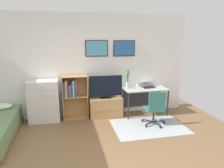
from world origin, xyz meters
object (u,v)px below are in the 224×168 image
object	(u,v)px
bamboo_vase	(128,78)
desk	(144,93)
laptop	(147,85)
office_chair	(155,108)
tv_stand	(106,107)
bookshelf	(73,94)
dresser	(44,101)
wine_glass	(137,85)
television	(106,87)
computer_mouse	(158,87)

from	to	relation	value
bamboo_vase	desk	bearing A→B (deg)	-11.39
laptop	bamboo_vase	xyz separation A→B (m)	(-0.55, 0.05, 0.20)
office_chair	bamboo_vase	distance (m)	1.16
tv_stand	office_chair	size ratio (longest dim) A/B	1.01
bookshelf	laptop	bearing A→B (deg)	-0.63
dresser	bamboo_vase	xyz separation A→B (m)	(2.20, 0.09, 0.48)
laptop	wine_glass	world-z (taller)	wine_glass
office_chair	bamboo_vase	xyz separation A→B (m)	(-0.41, 0.94, 0.55)
laptop	wine_glass	distance (m)	0.43
bookshelf	television	size ratio (longest dim) A/B	1.30
office_chair	bookshelf	bearing A→B (deg)	159.27
bamboo_vase	laptop	bearing A→B (deg)	-5.38
desk	bamboo_vase	xyz separation A→B (m)	(-0.45, 0.09, 0.41)
desk	wine_glass	distance (m)	0.42
desk	laptop	distance (m)	0.23
television	bookshelf	bearing A→B (deg)	175.14
tv_stand	desk	size ratio (longest dim) A/B	0.75
desk	office_chair	world-z (taller)	office_chair
office_chair	computer_mouse	xyz separation A→B (m)	(0.41, 0.74, 0.30)
television	desk	distance (m)	1.10
tv_stand	computer_mouse	world-z (taller)	computer_mouse
bookshelf	computer_mouse	size ratio (longest dim) A/B	10.85
tv_stand	computer_mouse	distance (m)	1.53
bookshelf	computer_mouse	bearing A→B (deg)	-4.37
dresser	desk	xyz separation A→B (m)	(2.66, 0.00, 0.07)
laptop	tv_stand	bearing A→B (deg)	174.87
bamboo_vase	wine_glass	distance (m)	0.35
laptop	wine_glass	bearing A→B (deg)	-155.93
laptop	wine_glass	xyz separation A→B (m)	(-0.36, -0.21, 0.07)
tv_stand	television	xyz separation A→B (m)	(0.00, -0.02, 0.56)
tv_stand	television	distance (m)	0.56
computer_mouse	wine_glass	size ratio (longest dim) A/B	0.58
desk	laptop	size ratio (longest dim) A/B	2.55
tv_stand	wine_glass	world-z (taller)	wine_glass
television	dresser	bearing A→B (deg)	179.73
dresser	computer_mouse	distance (m)	3.03
desk	wine_glass	xyz separation A→B (m)	(-0.27, -0.18, 0.27)
dresser	bamboo_vase	distance (m)	2.25
office_chair	tv_stand	bearing A→B (deg)	145.21
television	tv_stand	bearing A→B (deg)	90.00
desk	computer_mouse	distance (m)	0.41
bamboo_vase	television	bearing A→B (deg)	-170.69
laptop	computer_mouse	world-z (taller)	laptop
television	bamboo_vase	world-z (taller)	bamboo_vase
bamboo_vase	wine_glass	xyz separation A→B (m)	(0.19, -0.27, -0.13)
wine_glass	computer_mouse	bearing A→B (deg)	5.66
tv_stand	desk	bearing A→B (deg)	-0.62
bookshelf	computer_mouse	world-z (taller)	bookshelf
laptop	bamboo_vase	size ratio (longest dim) A/B	0.90
laptop	computer_mouse	size ratio (longest dim) A/B	4.37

